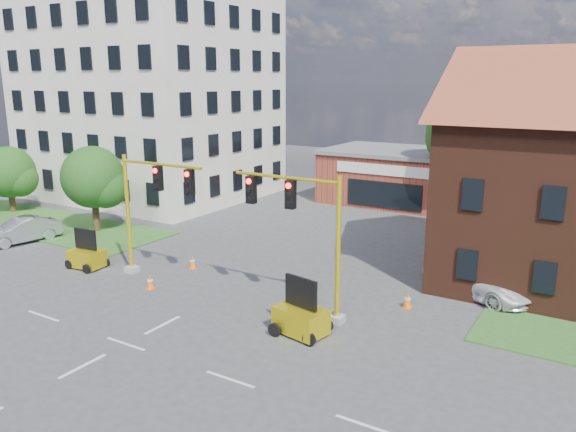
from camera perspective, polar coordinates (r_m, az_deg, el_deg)
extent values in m
plane|color=#3C3C3E|center=(22.90, -16.15, -12.38)|extent=(120.00, 120.00, 0.00)
cube|color=#2A541F|center=(43.80, -24.37, -0.48)|extent=(22.00, 6.00, 0.08)
cube|color=beige|center=(50.31, -13.97, 13.50)|extent=(18.00, 15.00, 20.00)
cube|color=maroon|center=(46.94, 11.61, 3.81)|extent=(12.00, 8.00, 4.00)
cube|color=#5D5D60|center=(46.62, 11.74, 6.41)|extent=(12.40, 8.40, 0.30)
cube|color=silver|center=(43.00, 9.82, 4.62)|extent=(8.00, 0.10, 0.80)
cube|color=black|center=(43.34, 9.72, 2.14)|extent=(6.00, 0.10, 2.00)
cylinder|color=#332312|center=(42.25, 18.52, 2.78)|extent=(0.44, 0.44, 4.72)
sphere|color=#204916|center=(41.70, 18.98, 8.58)|extent=(7.42, 7.42, 7.42)
sphere|color=#204916|center=(41.79, 20.94, 6.95)|extent=(5.19, 5.19, 5.19)
cylinder|color=#332312|center=(39.09, -18.94, 0.33)|extent=(0.44, 0.44, 2.61)
sphere|color=#204916|center=(38.64, -19.22, 3.75)|extent=(4.05, 4.05, 4.05)
sphere|color=#204916|center=(38.32, -18.03, 2.86)|extent=(2.83, 2.83, 2.83)
cylinder|color=#332312|center=(47.41, -26.25, 1.64)|extent=(0.44, 0.44, 2.19)
sphere|color=#204916|center=(47.08, -26.51, 4.01)|extent=(3.86, 3.86, 3.86)
sphere|color=#204916|center=(46.67, -25.62, 3.41)|extent=(2.70, 2.70, 2.70)
cube|color=gray|center=(30.72, -15.57, -5.24)|extent=(0.60, 0.60, 0.30)
cylinder|color=gold|center=(29.91, -15.94, 0.12)|extent=(0.20, 0.20, 6.20)
cylinder|color=gold|center=(27.62, -12.77, 5.13)|extent=(5.00, 0.14, 0.14)
cube|color=black|center=(27.91, -13.06, 3.74)|extent=(0.40, 0.32, 1.20)
cube|color=black|center=(26.56, -9.96, 3.40)|extent=(0.40, 0.32, 1.20)
sphere|color=#FF0C07|center=(27.72, -13.37, 4.50)|extent=(0.24, 0.24, 0.24)
cube|color=gray|center=(23.86, 4.95, -10.36)|extent=(0.60, 0.60, 0.30)
cylinder|color=gold|center=(22.82, 5.10, -3.58)|extent=(0.20, 0.20, 6.20)
cylinder|color=gold|center=(23.34, -0.27, 3.94)|extent=(5.00, 0.14, 0.14)
cube|color=black|center=(23.34, 0.26, 2.19)|extent=(0.40, 0.32, 1.20)
cube|color=black|center=(24.42, -3.76, 2.68)|extent=(0.40, 0.32, 1.20)
sphere|color=#FF0C07|center=(23.11, 0.03, 3.09)|extent=(0.24, 0.24, 0.24)
cube|color=gold|center=(32.00, -19.74, -4.03)|extent=(1.93, 1.40, 0.90)
cube|color=black|center=(31.71, -19.89, -2.21)|extent=(1.41, 0.28, 1.10)
cube|color=gold|center=(22.56, 1.32, -10.51)|extent=(2.22, 1.69, 1.00)
cube|color=black|center=(22.11, 1.33, -7.75)|extent=(1.55, 0.43, 1.22)
cube|color=#FE5E0D|center=(28.17, -13.79, -7.15)|extent=(0.38, 0.38, 0.04)
cone|color=#FE5E0D|center=(28.05, -13.83, -6.52)|extent=(0.40, 0.40, 0.70)
cylinder|color=silver|center=(28.03, -13.84, -6.39)|extent=(0.27, 0.27, 0.09)
cube|color=#FE5E0D|center=(30.62, -9.66, -5.24)|extent=(0.38, 0.38, 0.04)
cone|color=#FE5E0D|center=(30.51, -9.69, -4.65)|extent=(0.40, 0.40, 0.70)
cylinder|color=silver|center=(30.49, -9.69, -4.52)|extent=(0.27, 0.27, 0.09)
cube|color=#FE5E0D|center=(24.32, 1.80, -10.17)|extent=(0.38, 0.38, 0.04)
cone|color=#FE5E0D|center=(24.19, 1.80, -9.45)|extent=(0.40, 0.40, 0.70)
cylinder|color=silver|center=(24.16, 1.81, -9.30)|extent=(0.27, 0.27, 0.09)
cube|color=#FE5E0D|center=(25.77, 12.01, -9.06)|extent=(0.38, 0.38, 0.04)
cone|color=#FE5E0D|center=(25.64, 12.05, -8.38)|extent=(0.40, 0.40, 0.70)
cylinder|color=silver|center=(25.62, 12.06, -8.23)|extent=(0.27, 0.27, 0.09)
imported|color=silver|center=(27.87, 19.01, -6.14)|extent=(6.00, 4.51, 1.51)
imported|color=#96999D|center=(38.42, -25.46, -1.34)|extent=(2.43, 4.85, 1.53)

